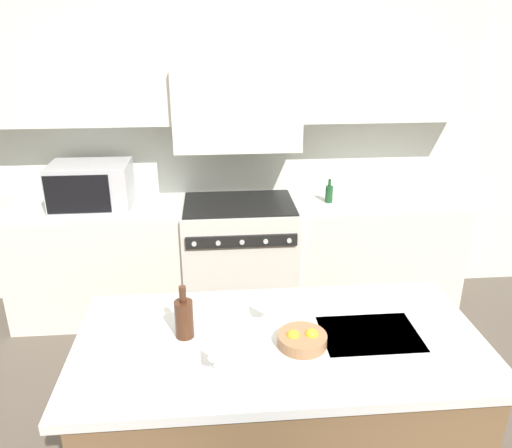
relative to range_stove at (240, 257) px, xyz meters
The scene contains 10 objects.
back_cabinetry 1.16m from the range_stove, 90.00° to the left, with size 10.00×0.46×2.70m.
back_counter 0.02m from the range_stove, 90.00° to the left, with size 3.58×0.62×0.93m.
range_stove is the anchor object (origin of this frame).
microwave 1.29m from the range_stove, behind, with size 0.59×0.40×0.35m.
kitchen_island 1.82m from the range_stove, 87.30° to the right, with size 1.83×0.90×0.93m.
wine_bottle 1.88m from the range_stove, 100.96° to the right, with size 0.08×0.08×0.25m.
wine_glass_near 2.11m from the range_stove, 95.81° to the right, with size 0.07×0.07×0.16m.
wine_glass_far 1.77m from the range_stove, 89.04° to the right, with size 0.07×0.07×0.16m.
fruit_bowl 1.94m from the range_stove, 84.69° to the right, with size 0.22×0.22×0.08m.
oil_bottle_on_counter 0.89m from the range_stove, ahead, with size 0.06×0.06×0.19m.
Camera 1 is at (-0.19, -1.89, 2.24)m, focal length 35.00 mm.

